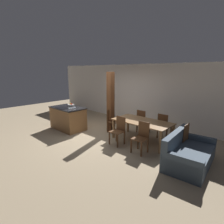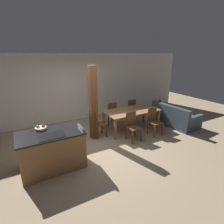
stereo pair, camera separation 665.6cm
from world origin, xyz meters
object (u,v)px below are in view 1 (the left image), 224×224
(kitchen_island, at_px, (68,118))
(dining_table, at_px, (142,123))
(wine_glass_end, at_px, (75,107))
(timber_post, at_px, (111,103))
(dining_chair_near_left, at_px, (118,130))
(couch, at_px, (188,154))
(wine_glass_near, at_px, (69,108))
(wine_glass_far, at_px, (73,107))
(dining_chair_far_right, at_px, (164,126))
(fruit_bowl, at_px, (71,105))
(wine_glass_middle, at_px, (71,108))
(dining_chair_head_end, at_px, (113,120))
(dining_chair_near_right, at_px, (141,137))
(dining_chair_far_left, at_px, (142,121))
(dining_chair_foot_end, at_px, (182,138))

(kitchen_island, distance_m, dining_table, 3.17)
(wine_glass_end, height_order, timber_post, timber_post)
(dining_chair_near_left, relative_size, couch, 0.52)
(timber_post, bearing_deg, wine_glass_near, -122.33)
(wine_glass_far, bearing_deg, dining_chair_far_right, 34.15)
(fruit_bowl, distance_m, dining_chair_near_left, 2.76)
(dining_chair_near_left, bearing_deg, couch, 6.29)
(wine_glass_end, height_order, dining_chair_near_left, wine_glass_end)
(wine_glass_middle, xyz_separation_m, timber_post, (0.85, 1.26, 0.13))
(fruit_bowl, distance_m, wine_glass_middle, 1.01)
(dining_table, bearing_deg, wine_glass_near, -150.16)
(wine_glass_end, bearing_deg, wine_glass_middle, -90.00)
(dining_chair_head_end, bearing_deg, dining_chair_far_right, -68.30)
(wine_glass_middle, height_order, dining_chair_far_right, wine_glass_middle)
(dining_chair_near_right, relative_size, dining_chair_far_right, 1.00)
(wine_glass_near, distance_m, dining_chair_near_left, 2.07)
(dining_chair_near_left, height_order, dining_chair_far_left, same)
(dining_chair_near_right, distance_m, couch, 1.34)
(wine_glass_near, xyz_separation_m, couch, (4.09, 0.86, -0.78))
(kitchen_island, xyz_separation_m, wine_glass_near, (0.67, -0.37, 0.58))
(wine_glass_end, height_order, dining_chair_far_left, wine_glass_end)
(dining_table, relative_size, dining_chair_head_end, 2.15)
(fruit_bowl, relative_size, wine_glass_middle, 1.84)
(wine_glass_middle, relative_size, wine_glass_end, 1.00)
(wine_glass_end, relative_size, dining_chair_far_right, 0.16)
(wine_glass_far, bearing_deg, wine_glass_middle, -90.00)
(dining_table, bearing_deg, couch, -15.37)
(kitchen_island, height_order, dining_table, kitchen_island)
(wine_glass_middle, bearing_deg, wine_glass_end, 90.00)
(wine_glass_far, height_order, dining_chair_far_right, wine_glass_far)
(dining_chair_near_right, bearing_deg, couch, 10.55)
(dining_chair_near_right, distance_m, dining_chair_head_end, 1.96)
(dining_chair_near_right, bearing_deg, dining_table, 121.76)
(kitchen_island, height_order, fruit_bowl, fruit_bowl)
(fruit_bowl, distance_m, dining_chair_far_left, 3.10)
(wine_glass_far, bearing_deg, wine_glass_end, 90.00)
(dining_chair_far_left, bearing_deg, dining_chair_far_right, -180.00)
(wine_glass_far, bearing_deg, dining_table, 26.51)
(kitchen_island, bearing_deg, dining_chair_head_end, 30.70)
(fruit_bowl, distance_m, dining_table, 3.26)
(wine_glass_far, distance_m, dining_table, 2.65)
(dining_chair_near_right, distance_m, dining_chair_foot_end, 1.17)
(dining_chair_near_right, bearing_deg, wine_glass_end, -172.73)
(wine_glass_far, relative_size, dining_table, 0.07)
(wine_glass_end, bearing_deg, timber_post, 51.84)
(kitchen_island, height_order, dining_chair_far_right, kitchen_island)
(dining_chair_far_right, xyz_separation_m, dining_chair_foot_end, (0.92, -0.72, 0.00))
(wine_glass_near, relative_size, dining_chair_near_left, 0.16)
(wine_glass_middle, distance_m, dining_chair_foot_end, 3.96)
(fruit_bowl, bearing_deg, couch, 2.42)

